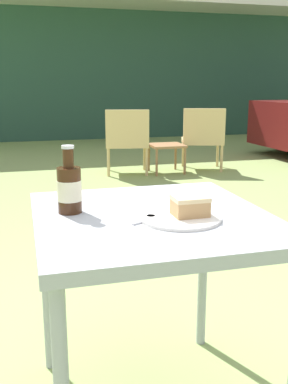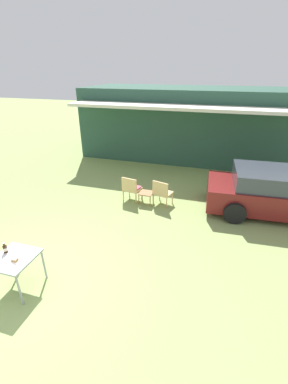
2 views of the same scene
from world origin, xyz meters
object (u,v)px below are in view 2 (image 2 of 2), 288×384
Objects in this scene: wicker_chair_cushioned at (131,188)px; cake_on_plate at (14,260)px; garden_side_table at (146,194)px; wicker_chair_plain at (162,191)px; cola_bottle_near at (5,249)px; parked_car at (278,193)px; patio_table at (15,261)px.

wicker_chair_cushioned is 3.23× the size of cake_on_plate.
cake_on_plate is (-1.33, -4.27, 0.44)m from garden_side_table.
cola_bottle_near is at bearing 78.79° from wicker_chair_plain.
parked_car reaches higher than garden_side_table.
wicker_chair_plain is at bearing 65.42° from patio_table.
wicker_chair_plain is at bearing 66.76° from cake_on_plate.
parked_car is 9.92× the size of garden_side_table.
wicker_chair_plain is 4.69m from cola_bottle_near.
garden_side_table is 4.45m from cola_bottle_near.
wicker_chair_plain reaches higher than garden_side_table.
parked_car is 5.12× the size of wicker_chair_cushioned.
cake_on_plate is 1.16× the size of cola_bottle_near.
cake_on_plate reaches higher than patio_table.
cake_on_plate is at bearing 90.50° from wicker_chair_cushioned.
parked_car is 7.27m from cola_bottle_near.
cake_on_plate is 0.38m from cola_bottle_near.
patio_table is (-1.93, -4.22, 0.20)m from wicker_chair_plain.
cola_bottle_near is (-5.59, -4.64, 0.17)m from parked_car.
cola_bottle_near is at bearing 153.91° from cake_on_plate.
wicker_chair_cushioned is 3.73× the size of cola_bottle_near.
parked_car reaches higher than cola_bottle_near.
garden_side_table is at bearing 67.86° from cola_bottle_near.
garden_side_table is 1.66× the size of cake_on_plate.
garden_side_table is at bearing 72.71° from cake_on_plate.
wicker_chair_cushioned reaches higher than cake_on_plate.
cake_on_plate is at bearing -26.09° from cola_bottle_near.
wicker_chair_plain is 1.05× the size of patio_table.
cola_bottle_near is at bearing -112.14° from garden_side_table.
cake_on_plate is at bearing 83.43° from wicker_chair_plain.
cola_bottle_near is at bearing 161.15° from patio_table.
wicker_chair_cushioned is 0.54m from garden_side_table.
garden_side_table is at bearing -175.26° from parked_car.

